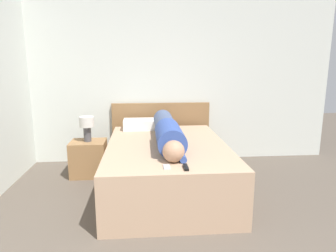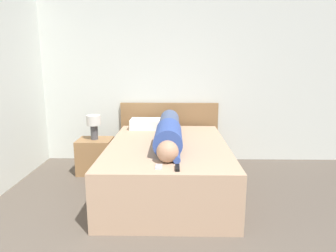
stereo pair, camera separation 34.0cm
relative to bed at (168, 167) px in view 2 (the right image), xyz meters
The scene contains 9 objects.
wall_back 1.60m from the bed, 86.90° to the left, with size 5.30×0.06×2.60m.
bed is the anchor object (origin of this frame).
headboard 1.19m from the bed, 90.00° to the left, with size 1.53×0.04×0.93m.
nightstand 1.20m from the bed, 150.71° to the left, with size 0.48×0.40×0.49m.
table_lamp 1.27m from the bed, 150.71° to the left, with size 0.20×0.20×0.34m.
person_lying 0.44m from the bed, 75.06° to the left, with size 0.30×1.71×0.30m.
pillow_near_headboard 0.97m from the bed, 111.19° to the left, with size 0.49×0.31×0.14m.
tv_remote 0.94m from the bed, 83.25° to the right, with size 0.04×0.15×0.02m.
cell_phone 0.89m from the bed, 94.67° to the right, with size 0.06×0.13×0.01m.
Camera 2 is at (-0.00, -0.84, 1.55)m, focal length 32.00 mm.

